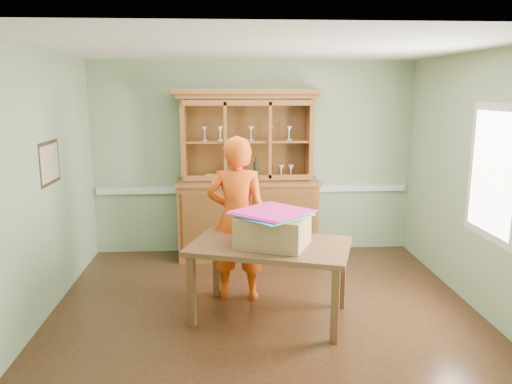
{
  "coord_description": "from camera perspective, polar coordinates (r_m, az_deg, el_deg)",
  "views": [
    {
      "loc": [
        -0.4,
        -4.99,
        2.31
      ],
      "look_at": [
        -0.06,
        0.4,
        1.19
      ],
      "focal_mm": 35.0,
      "sensor_mm": 36.0,
      "label": 1
    }
  ],
  "objects": [
    {
      "name": "cardboard_box",
      "position": [
        4.94,
        1.95,
        -4.43
      ],
      "size": [
        0.81,
        0.74,
        0.31
      ],
      "primitive_type": "cube",
      "rotation": [
        0.0,
        0.0,
        -0.4
      ],
      "color": "#97714D",
      "rests_on": "dining_table"
    },
    {
      "name": "window_panel",
      "position": [
        5.44,
        25.37,
        2.0
      ],
      "size": [
        0.03,
        0.96,
        1.36
      ],
      "color": "silver",
      "rests_on": "wall_right"
    },
    {
      "name": "china_hutch",
      "position": [
        6.9,
        -0.98,
        -0.85
      ],
      "size": [
        1.97,
        0.65,
        2.31
      ],
      "color": "brown",
      "rests_on": "floor"
    },
    {
      "name": "ceiling",
      "position": [
        5.02,
        1.01,
        16.15
      ],
      "size": [
        4.5,
        4.5,
        0.0
      ],
      "primitive_type": "plane",
      "rotation": [
        3.14,
        0.0,
        0.0
      ],
      "color": "white",
      "rests_on": "wall_back"
    },
    {
      "name": "dining_table",
      "position": [
        5.07,
        1.59,
        -6.93
      ],
      "size": [
        1.78,
        1.37,
        0.78
      ],
      "rotation": [
        0.0,
        0.0,
        -0.31
      ],
      "color": "brown",
      "rests_on": "floor"
    },
    {
      "name": "framed_map",
      "position": [
        5.65,
        -22.48,
        3.09
      ],
      "size": [
        0.03,
        0.6,
        0.46
      ],
      "color": "#332114",
      "rests_on": "wall_left"
    },
    {
      "name": "chair_rail",
      "position": [
        7.12,
        -0.3,
        0.28
      ],
      "size": [
        4.41,
        0.05,
        0.08
      ],
      "primitive_type": "cube",
      "color": "silver",
      "rests_on": "wall_back"
    },
    {
      "name": "wall_front",
      "position": [
        3.17,
        3.81,
        -5.96
      ],
      "size": [
        4.5,
        0.0,
        4.5
      ],
      "primitive_type": "plane",
      "rotation": [
        -1.57,
        0.0,
        0.0
      ],
      "color": "#86A279",
      "rests_on": "floor"
    },
    {
      "name": "person",
      "position": [
        5.48,
        -2.2,
        -3.09
      ],
      "size": [
        0.72,
        0.53,
        1.82
      ],
      "primitive_type": "imported",
      "rotation": [
        0.0,
        0.0,
        3.0
      ],
      "color": "#DA480D",
      "rests_on": "floor"
    },
    {
      "name": "floor",
      "position": [
        5.52,
        0.91,
        -13.05
      ],
      "size": [
        4.5,
        4.5,
        0.0
      ],
      "primitive_type": "plane",
      "color": "#442516",
      "rests_on": "ground"
    },
    {
      "name": "wall_right",
      "position": [
        5.73,
        24.0,
        1.04
      ],
      "size": [
        0.0,
        4.0,
        4.0
      ],
      "primitive_type": "plane",
      "rotation": [
        1.57,
        0.0,
        -1.57
      ],
      "color": "#86A279",
      "rests_on": "floor"
    },
    {
      "name": "kite_stack",
      "position": [
        4.93,
        1.85,
        -2.38
      ],
      "size": [
        0.87,
        0.87,
        0.04
      ],
      "rotation": [
        0.0,
        0.0,
        0.74
      ],
      "color": "green",
      "rests_on": "cardboard_box"
    },
    {
      "name": "wall_back",
      "position": [
        7.07,
        -0.31,
        3.9
      ],
      "size": [
        4.5,
        0.0,
        4.5
      ],
      "primitive_type": "plane",
      "rotation": [
        1.57,
        0.0,
        0.0
      ],
      "color": "#86A279",
      "rests_on": "floor"
    },
    {
      "name": "wall_left",
      "position": [
        5.41,
        -23.52,
        0.51
      ],
      "size": [
        0.0,
        4.0,
        4.0
      ],
      "primitive_type": "plane",
      "rotation": [
        1.57,
        0.0,
        1.57
      ],
      "color": "#86A279",
      "rests_on": "floor"
    }
  ]
}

